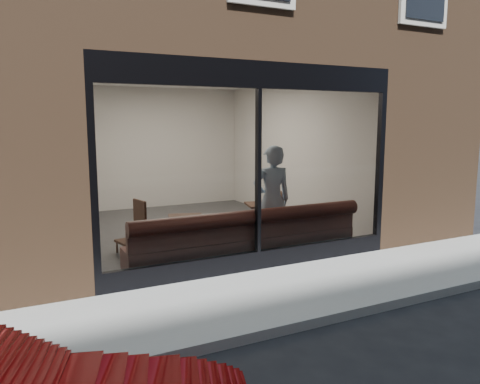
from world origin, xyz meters
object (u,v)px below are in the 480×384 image
cafe_chair_left (131,241)px  cafe_table_left (186,217)px  banquette (246,249)px  cafe_chair_right (271,227)px  person (272,200)px  cafe_table_right (262,205)px

cafe_chair_left → cafe_table_left: bearing=120.9°
banquette → cafe_table_left: bearing=146.8°
cafe_table_left → cafe_chair_right: cafe_table_left is taller
cafe_table_left → cafe_chair_right: 2.18m
person → cafe_chair_left: bearing=-15.8°
banquette → cafe_table_left: cafe_table_left is taller
banquette → cafe_chair_left: size_ratio=9.25×
banquette → cafe_table_left: 1.13m
banquette → cafe_chair_right: size_ratio=8.60×
person → cafe_chair_right: person is taller
person → cafe_chair_right: 1.23m
banquette → person: person is taller
cafe_table_left → banquette: bearing=-33.2°
cafe_table_left → cafe_chair_right: (2.02, 0.65, -0.50)m
cafe_table_left → cafe_table_right: bearing=15.5°
cafe_chair_left → cafe_chair_right: bearing=164.9°
cafe_table_right → cafe_chair_right: (0.30, 0.17, -0.50)m
cafe_table_left → cafe_chair_left: 1.19m
person → cafe_table_left: bearing=-0.1°
cafe_table_left → cafe_chair_left: bearing=133.2°
banquette → cafe_chair_right: (1.18, 1.20, 0.01)m
cafe_chair_right → banquette: bearing=66.7°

